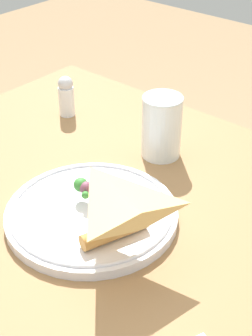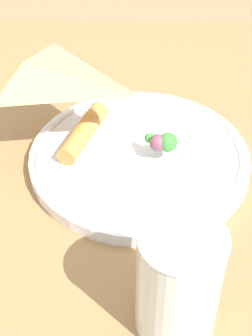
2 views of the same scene
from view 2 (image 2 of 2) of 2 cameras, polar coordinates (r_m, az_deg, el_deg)
The scene contains 3 objects.
dining_table at distance 0.71m, azimuth -7.46°, elevation -6.16°, with size 1.15×0.80×0.72m.
plate_pizza at distance 0.63m, azimuth 1.30°, elevation 1.53°, with size 0.27×0.27×0.05m.
milk_glass at distance 0.45m, azimuth 5.80°, elevation -12.75°, with size 0.07×0.07×0.12m.
Camera 2 is at (-0.10, 0.47, 1.14)m, focal length 55.00 mm.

